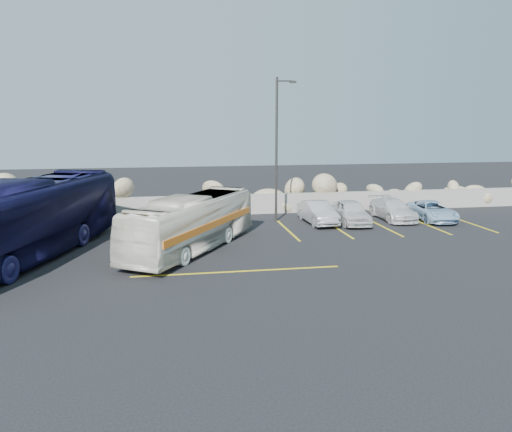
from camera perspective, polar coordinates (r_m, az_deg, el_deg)
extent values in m
plane|color=black|center=(19.12, 0.93, -6.39)|extent=(90.00, 90.00, 0.00)
cube|color=gray|center=(30.56, -3.28, 1.29)|extent=(60.00, 0.40, 1.20)
cube|color=gold|center=(25.59, -7.54, -2.03)|extent=(0.12, 5.00, 0.01)
cube|color=gold|center=(26.27, 3.65, -1.62)|extent=(0.12, 5.00, 0.01)
cube|color=gold|center=(27.02, 9.22, -1.39)|extent=(0.12, 5.00, 0.01)
cube|color=gold|center=(27.97, 14.27, -1.17)|extent=(0.12, 5.00, 0.01)
cube|color=gold|center=(29.12, 18.95, -0.96)|extent=(0.12, 5.00, 0.01)
cube|color=gold|center=(30.45, 23.24, -0.76)|extent=(0.12, 5.00, 0.01)
cube|color=gold|center=(19.16, -2.14, -6.35)|extent=(8.00, 0.12, 0.01)
cylinder|color=#322F2C|center=(28.12, 2.35, 7.44)|extent=(0.14, 0.14, 8.00)
cylinder|color=#322F2C|center=(28.25, 3.34, 15.16)|extent=(0.90, 0.08, 0.08)
cube|color=#322F2C|center=(28.35, 4.25, 15.03)|extent=(0.35, 0.18, 0.12)
imported|color=silver|center=(22.22, -7.34, -0.77)|extent=(6.40, 8.56, 2.45)
imported|color=#111037|center=(22.65, -24.92, -0.34)|extent=(6.31, 12.27, 3.34)
imported|color=silver|center=(28.32, 10.81, 0.46)|extent=(1.81, 3.96, 1.31)
imported|color=#9F9EA3|center=(28.05, 7.07, 0.39)|extent=(1.50, 3.79, 1.23)
imported|color=silver|center=(30.05, 15.35, 0.73)|extent=(1.66, 4.07, 1.18)
imported|color=#95B5D3|center=(30.47, 19.50, 0.55)|extent=(2.08, 4.07, 1.10)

